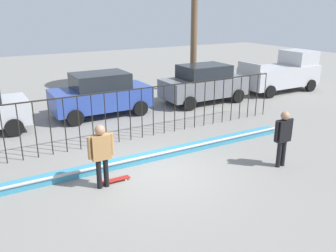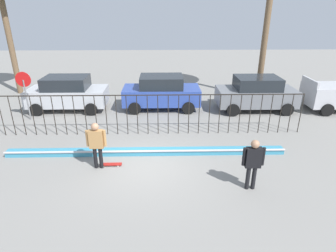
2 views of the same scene
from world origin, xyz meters
name	(u,v)px [view 2 (image 2 of 2)]	position (x,y,z in m)	size (l,w,h in m)	color
ground_plane	(145,166)	(0.00, 0.00, 0.00)	(60.00, 60.00, 0.00)	gray
bowl_coping_ledge	(146,152)	(0.00, 0.92, 0.12)	(11.00, 0.41, 0.27)	teal
perimeter_fence	(147,110)	(0.00, 2.91, 1.15)	(14.04, 0.04, 1.88)	black
skateboarder	(96,142)	(-1.68, -0.05, 1.06)	(0.71, 0.27, 1.76)	black
skateboard	(111,164)	(-1.26, 0.07, 0.06)	(0.80, 0.20, 0.07)	#A51E19
camera_operator	(253,160)	(3.47, -1.46, 1.04)	(0.70, 0.26, 1.74)	black
parked_car_silver	(68,93)	(-4.62, 6.36, 0.97)	(4.30, 2.12, 1.90)	#B7BABF
parked_car_blue	(161,92)	(0.63, 6.44, 0.97)	(4.30, 2.12, 1.90)	#2D479E
parked_car_gray	(256,93)	(5.92, 6.05, 0.97)	(4.30, 2.12, 1.90)	slate
stop_sign	(25,89)	(-6.21, 4.87, 1.62)	(0.76, 0.07, 2.50)	slate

